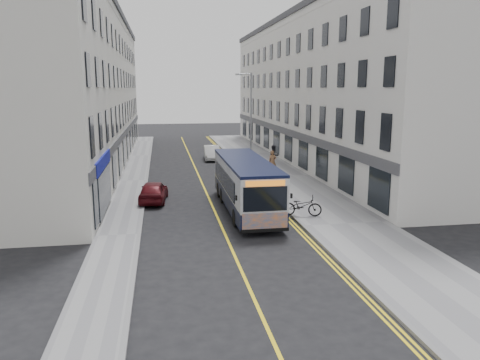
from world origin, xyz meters
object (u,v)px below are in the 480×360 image
object	(u,v)px
car_maroon	(154,191)
streetlamp	(250,119)
bicycle	(302,206)
pedestrian_far	(274,157)
car_white	(212,153)
city_bus	(246,183)
pedestrian_near	(272,161)

from	to	relation	value
car_maroon	streetlamp	bearing A→B (deg)	-125.75
streetlamp	bicycle	distance (m)	13.99
streetlamp	car_maroon	bearing A→B (deg)	-131.79
pedestrian_far	streetlamp	bearing A→B (deg)	-170.20
streetlamp	car_white	xyz separation A→B (m)	(-2.22, 7.95, -3.70)
car_maroon	city_bus	bearing A→B (deg)	155.53
pedestrian_far	city_bus	bearing A→B (deg)	-135.54
bicycle	pedestrian_near	size ratio (longest dim) A/B	1.20
pedestrian_far	car_maroon	size ratio (longest dim) A/B	0.51
bicycle	car_maroon	distance (m)	9.28
city_bus	bicycle	bearing A→B (deg)	-36.81
city_bus	car_maroon	bearing A→B (deg)	149.48
pedestrian_near	pedestrian_far	bearing A→B (deg)	73.60
bicycle	car_maroon	size ratio (longest dim) A/B	0.55
bicycle	car_white	world-z (taller)	car_white
streetlamp	car_maroon	xyz separation A→B (m)	(-7.57, -8.47, -3.73)
car_maroon	bicycle	bearing A→B (deg)	153.27
streetlamp	car_maroon	world-z (taller)	streetlamp
car_white	car_maroon	world-z (taller)	car_white
streetlamp	pedestrian_near	bearing A→B (deg)	-12.93
city_bus	car_white	distance (m)	19.46
car_white	car_maroon	size ratio (longest dim) A/B	1.08
streetlamp	city_bus	size ratio (longest dim) A/B	0.80
streetlamp	pedestrian_near	xyz separation A→B (m)	(1.78, -0.41, -3.38)
city_bus	car_maroon	size ratio (longest dim) A/B	2.62
bicycle	car_maroon	xyz separation A→B (m)	(-7.80, 5.02, -0.03)
streetlamp	car_maroon	distance (m)	11.96
bicycle	pedestrian_far	distance (m)	15.35
city_bus	streetlamp	bearing A→B (deg)	78.02
streetlamp	pedestrian_far	bearing A→B (deg)	35.14
streetlamp	city_bus	bearing A→B (deg)	-101.98
pedestrian_near	car_maroon	xyz separation A→B (m)	(-9.35, -8.06, -0.35)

